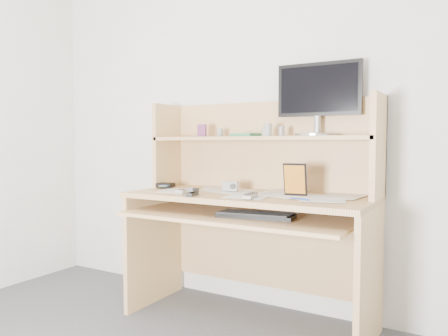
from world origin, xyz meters
The scene contains 19 objects.
back_wall centered at (0.00, 1.80, 1.25)m, with size 3.60×0.04×2.50m, color beige.
desk centered at (0.00, 1.56, 0.69)m, with size 1.40×0.70×1.30m.
paper_clutter centered at (0.00, 1.48, 0.75)m, with size 1.32×0.54×0.01m, color silver.
keyboard centered at (0.13, 1.32, 0.66)m, with size 0.43×0.20×0.03m.
tv_remote centered at (0.10, 1.31, 0.76)m, with size 0.05×0.16×0.02m, color gray.
flip_phone centered at (-0.33, 1.31, 0.77)m, with size 0.05×0.09×0.02m, color silver.
stapler centered at (-0.23, 1.26, 0.78)m, with size 0.03×0.13×0.04m, color black.
wallet centered at (-0.62, 1.51, 0.77)m, with size 0.10×0.08×0.03m, color black.
sticky_note_pad centered at (-0.39, 1.50, 0.75)m, with size 0.08×0.08×0.01m, color yellow.
digital_camera centered at (-0.15, 1.54, 0.78)m, with size 0.09×0.04×0.06m, color #AFAFB1.
game_case centered at (0.28, 1.50, 0.84)m, with size 0.13×0.01×0.18m, color black.
blue_pen centered at (0.36, 1.36, 0.76)m, with size 0.01×0.01×0.12m, color #1640AB.
card_box centered at (-0.39, 1.60, 1.12)m, with size 0.06×0.02×0.08m, color #A72616.
shelf_book centered at (-0.09, 1.67, 1.09)m, with size 0.15×0.20×0.02m, color #36875F.
chip_stack_a centered at (-0.29, 1.66, 1.11)m, with size 0.04×0.04×0.05m, color black.
chip_stack_b centered at (0.14, 1.63, 1.11)m, with size 0.04×0.04×0.06m, color white.
chip_stack_c centered at (0.05, 1.60, 1.11)m, with size 0.04×0.04×0.05m, color black.
chip_stack_d centered at (0.07, 1.59, 1.12)m, with size 0.04×0.04×0.08m, color white.
monitor centered at (0.33, 1.72, 1.31)m, with size 0.49×0.24×0.42m.
Camera 1 is at (1.13, -0.73, 1.04)m, focal length 35.00 mm.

